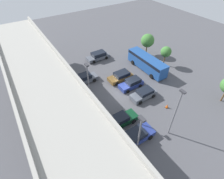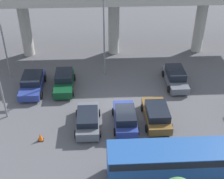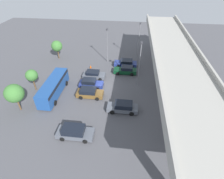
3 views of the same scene
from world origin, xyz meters
name	(u,v)px [view 1 (image 1 of 3)]	position (x,y,z in m)	size (l,w,h in m)	color
ground_plane	(123,91)	(0.00, 0.00, 0.00)	(86.88, 86.88, 0.00)	#4C4C51
highway_overpass	(44,85)	(0.00, 11.82, 6.62)	(41.81, 6.96, 8.25)	#9E9B93
parked_car_0	(136,136)	(-8.49, 4.08, 0.72)	(2.24, 4.89, 1.50)	navy
parked_car_1	(121,120)	(-5.37, 4.22, 0.76)	(2.04, 4.62, 1.62)	#0C381E
parked_car_2	(144,94)	(-2.95, -1.93, 0.72)	(2.12, 4.34, 1.49)	#515660
parked_car_3	(132,84)	(0.18, -1.88, 0.76)	(2.05, 4.33, 1.61)	navy
parked_car_4	(84,79)	(5.85, 4.39, 0.76)	(2.08, 4.74, 1.60)	#515660
parked_car_5	(98,56)	(11.43, -1.59, 0.75)	(2.22, 4.89, 1.58)	#515660
parked_car_6	(121,76)	(2.91, -1.50, 0.74)	(2.21, 4.52, 1.54)	brown
shuttle_bus	(147,62)	(2.98, -7.69, 1.61)	(9.05, 2.59, 2.71)	#1E478C
lamp_post_near_aisle	(176,110)	(-10.08, -0.21, 4.44)	(0.70, 0.35, 7.52)	slate
lamp_post_mid_lot	(138,143)	(-11.23, 6.57, 5.03)	(0.70, 0.35, 8.67)	slate
lamp_post_by_overpass	(89,87)	(-1.27, 6.66, 4.93)	(0.70, 0.35, 8.48)	slate
tree_front_right	(166,52)	(2.17, -11.61, 3.01)	(2.06, 2.06, 4.07)	brown
tree_front_far_right	(148,41)	(7.47, -11.55, 3.24)	(2.81, 2.81, 4.65)	brown
traffic_cone	(167,106)	(-6.70, -3.43, 0.33)	(0.44, 0.44, 0.70)	black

